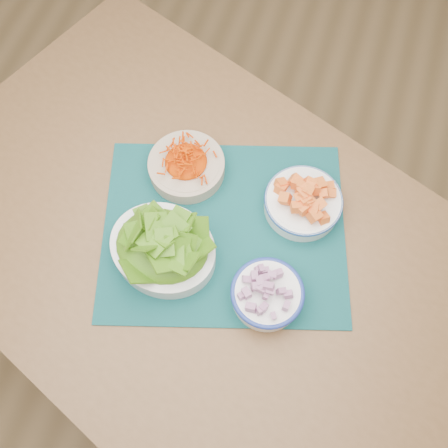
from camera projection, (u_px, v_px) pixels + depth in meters
name	position (u px, v px, depth m)	size (l,w,h in m)	color
ground	(174.00, 267.00, 1.88)	(4.00, 4.00, 0.00)	#9C794B
table	(195.00, 250.00, 1.20)	(1.56, 1.31, 0.75)	brown
placemat	(224.00, 230.00, 1.12)	(0.54, 0.44, 0.00)	#072E30
carrot_bowl	(186.00, 164.00, 1.15)	(0.23, 0.23, 0.07)	#BEA98D
squash_bowl	(304.00, 200.00, 1.10)	(0.19, 0.19, 0.09)	white
lettuce_bowl	(162.00, 246.00, 1.05)	(0.27, 0.24, 0.11)	white
onion_bowl	(267.00, 293.00, 1.02)	(0.18, 0.18, 0.08)	white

